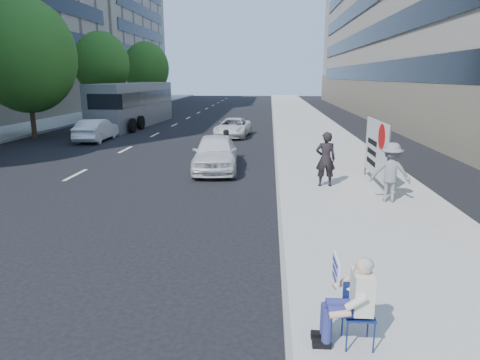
# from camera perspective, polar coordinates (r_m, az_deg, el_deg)

# --- Properties ---
(ground) EXTENTS (160.00, 160.00, 0.00)m
(ground) POSITION_cam_1_polar(r_m,az_deg,el_deg) (8.94, -3.79, -11.53)
(ground) COLOR black
(ground) RESTS_ON ground
(near_sidewalk) EXTENTS (5.00, 120.00, 0.15)m
(near_sidewalk) POSITION_cam_1_polar(r_m,az_deg,el_deg) (28.40, 9.73, 5.91)
(near_sidewalk) COLOR gray
(near_sidewalk) RESTS_ON ground
(far_sidewalk) EXTENTS (4.50, 120.00, 0.15)m
(far_sidewalk) POSITION_cam_1_polar(r_m,az_deg,el_deg) (33.44, -28.59, 5.59)
(far_sidewalk) COLOR gray
(far_sidewalk) RESTS_ON ground
(far_bldg_north) EXTENTS (22.00, 28.00, 28.00)m
(far_bldg_north) POSITION_cam_1_polar(r_m,az_deg,el_deg) (77.30, -21.26, 20.35)
(far_bldg_north) COLOR tan
(far_bldg_north) RESTS_ON ground
(near_building) EXTENTS (14.00, 70.00, 20.00)m
(near_building) POSITION_cam_1_polar(r_m,az_deg,el_deg) (43.49, 27.10, 20.44)
(near_building) COLOR gray
(near_building) RESTS_ON ground
(tree_far_c) EXTENTS (6.00, 6.00, 8.47)m
(tree_far_c) POSITION_cam_1_polar(r_m,az_deg,el_deg) (29.97, -26.67, 14.59)
(tree_far_c) COLOR #382616
(tree_far_c) RESTS_ON ground
(tree_far_d) EXTENTS (4.80, 4.80, 7.65)m
(tree_far_d) POSITION_cam_1_polar(r_m,az_deg,el_deg) (40.82, -17.98, 14.53)
(tree_far_d) COLOR #382616
(tree_far_d) RESTS_ON ground
(tree_far_e) EXTENTS (5.40, 5.40, 7.89)m
(tree_far_e) POSITION_cam_1_polar(r_m,az_deg,el_deg) (54.09, -12.39, 14.37)
(tree_far_e) COLOR #382616
(tree_far_e) RESTS_ON ground
(seated_protester) EXTENTS (0.83, 1.11, 1.31)m
(seated_protester) POSITION_cam_1_polar(r_m,az_deg,el_deg) (6.25, 14.63, -14.74)
(seated_protester) COLOR navy
(seated_protester) RESTS_ON near_sidewalk
(jogger) EXTENTS (1.27, 0.91, 1.77)m
(jogger) POSITION_cam_1_polar(r_m,az_deg,el_deg) (13.41, 19.45, 0.97)
(jogger) COLOR slate
(jogger) RESTS_ON near_sidewalk
(pedestrian_woman) EXTENTS (0.69, 0.46, 1.86)m
(pedestrian_woman) POSITION_cam_1_polar(r_m,az_deg,el_deg) (14.73, 11.33, 2.75)
(pedestrian_woman) COLOR black
(pedestrian_woman) RESTS_ON near_sidewalk
(protest_banner) EXTENTS (0.08, 3.06, 2.20)m
(protest_banner) POSITION_cam_1_polar(r_m,az_deg,el_deg) (15.33, 17.69, 4.00)
(protest_banner) COLOR #4C4C4C
(protest_banner) RESTS_ON near_sidewalk
(white_sedan_near) EXTENTS (2.06, 4.47, 1.48)m
(white_sedan_near) POSITION_cam_1_polar(r_m,az_deg,el_deg) (17.63, -3.30, 3.64)
(white_sedan_near) COLOR silver
(white_sedan_near) RESTS_ON ground
(white_sedan_mid) EXTENTS (1.43, 4.01, 1.32)m
(white_sedan_mid) POSITION_cam_1_polar(r_m,az_deg,el_deg) (27.34, -18.62, 6.34)
(white_sedan_mid) COLOR white
(white_sedan_mid) RESTS_ON ground
(white_sedan_far) EXTENTS (2.33, 4.41, 1.18)m
(white_sedan_far) POSITION_cam_1_polar(r_m,az_deg,el_deg) (27.75, -0.93, 7.00)
(white_sedan_far) COLOR white
(white_sedan_far) RESTS_ON ground
(motorcycle) EXTENTS (0.69, 2.04, 1.42)m
(motorcycle) POSITION_cam_1_polar(r_m,az_deg,el_deg) (19.88, -1.75, 4.48)
(motorcycle) COLOR black
(motorcycle) RESTS_ON ground
(bus) EXTENTS (3.38, 12.20, 3.30)m
(bus) POSITION_cam_1_polar(r_m,az_deg,el_deg) (35.22, -13.95, 9.73)
(bus) COLOR slate
(bus) RESTS_ON ground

